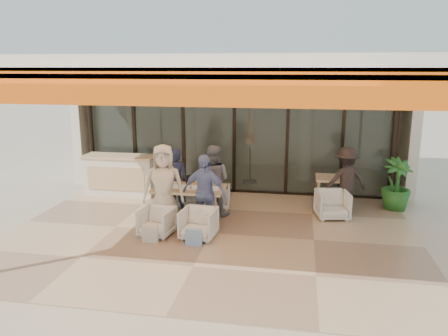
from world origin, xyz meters
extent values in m
plane|color=#C6B293|center=(0.00, 0.00, 0.00)|extent=(70.00, 70.00, 0.00)
cube|color=tan|center=(0.00, 0.00, 0.01)|extent=(8.00, 6.00, 0.01)
cube|color=silver|center=(0.00, 0.00, 3.30)|extent=(8.00, 6.00, 0.20)
cube|color=#F05A0C|center=(0.00, -2.94, 3.02)|extent=(8.00, 0.12, 0.45)
cube|color=orange|center=(0.00, -2.25, 3.14)|extent=(8.00, 1.50, 0.06)
cylinder|color=black|center=(-3.88, 2.88, 1.60)|extent=(0.12, 0.12, 3.20)
cylinder|color=black|center=(3.88, 2.88, 1.60)|extent=(0.12, 0.12, 3.20)
cube|color=#9EADA3|center=(0.00, 3.00, 1.60)|extent=(8.00, 0.03, 3.20)
cube|color=black|center=(0.00, 3.00, 0.04)|extent=(8.00, 0.10, 0.08)
cube|color=black|center=(0.00, 3.00, 3.16)|extent=(8.00, 0.10, 0.08)
cube|color=black|center=(-4.00, 3.00, 1.60)|extent=(0.08, 0.10, 3.20)
cube|color=black|center=(-2.70, 3.00, 1.60)|extent=(0.08, 0.10, 3.20)
cube|color=black|center=(-1.35, 3.00, 1.60)|extent=(0.08, 0.10, 3.20)
cube|color=black|center=(0.00, 3.00, 1.60)|extent=(0.08, 0.10, 3.20)
cube|color=black|center=(1.35, 3.00, 1.60)|extent=(0.08, 0.10, 3.20)
cube|color=black|center=(2.70, 3.00, 1.60)|extent=(0.08, 0.10, 3.20)
cube|color=black|center=(4.00, 3.00, 1.60)|extent=(0.08, 0.10, 3.20)
cube|color=silver|center=(0.00, 6.50, 1.70)|extent=(9.00, 0.25, 3.40)
cube|color=silver|center=(-4.40, 4.75, 1.70)|extent=(0.25, 3.50, 3.40)
cube|color=silver|center=(4.40, 4.75, 1.70)|extent=(0.25, 3.50, 3.40)
cube|color=silver|center=(0.00, 4.75, 3.40)|extent=(9.00, 3.50, 0.25)
cube|color=#E0C189|center=(0.00, 4.75, 0.01)|extent=(8.00, 3.50, 0.02)
cylinder|color=silver|center=(-1.60, 4.60, 1.50)|extent=(0.40, 0.40, 3.00)
cylinder|color=silver|center=(1.80, 4.60, 1.50)|extent=(0.40, 0.40, 3.00)
cylinder|color=black|center=(-1.20, 4.20, 3.00)|extent=(0.03, 0.03, 0.70)
cube|color=black|center=(-1.20, 4.20, 2.55)|extent=(0.30, 0.30, 0.40)
sphere|color=#FFBF72|center=(-1.20, 4.20, 2.55)|extent=(0.18, 0.18, 0.18)
cylinder|color=black|center=(2.30, 4.20, 3.00)|extent=(0.03, 0.03, 0.70)
cube|color=black|center=(2.30, 4.20, 2.55)|extent=(0.30, 0.30, 0.40)
sphere|color=#FFBF72|center=(2.30, 4.20, 2.55)|extent=(0.18, 0.18, 0.18)
cylinder|color=black|center=(0.30, 4.00, 0.05)|extent=(0.40, 0.40, 0.05)
cylinder|color=black|center=(0.30, 4.00, 1.05)|extent=(0.04, 0.04, 2.10)
cone|color=orange|center=(0.30, 4.00, 1.70)|extent=(0.32, 0.32, 1.10)
cube|color=silver|center=(-2.85, 2.30, 0.50)|extent=(1.80, 0.60, 1.00)
cube|color=#E0C189|center=(-2.85, 2.30, 1.01)|extent=(1.85, 0.65, 0.06)
cube|color=#E0C189|center=(-2.85, 1.99, 0.50)|extent=(1.50, 0.02, 0.60)
cube|color=#E0C189|center=(-0.62, 0.70, 0.72)|extent=(1.50, 0.90, 0.05)
cube|color=white|center=(-0.62, 0.70, 0.74)|extent=(1.30, 0.35, 0.01)
cylinder|color=#E0C189|center=(-1.24, 0.38, 0.35)|extent=(0.06, 0.06, 0.70)
cylinder|color=#E0C189|center=(0.00, 0.38, 0.35)|extent=(0.06, 0.06, 0.70)
cylinder|color=#E0C189|center=(-1.24, 1.02, 0.35)|extent=(0.06, 0.06, 0.70)
cylinder|color=#E0C189|center=(0.00, 1.02, 0.35)|extent=(0.06, 0.06, 0.70)
cylinder|color=white|center=(-1.07, 0.55, 0.81)|extent=(0.06, 0.06, 0.11)
cylinder|color=white|center=(-0.87, 0.90, 0.81)|extent=(0.06, 0.06, 0.11)
cylinder|color=white|center=(-0.57, 0.60, 0.81)|extent=(0.06, 0.06, 0.11)
cylinder|color=white|center=(-0.32, 0.88, 0.81)|extent=(0.06, 0.06, 0.11)
cylinder|color=white|center=(-0.12, 0.50, 0.81)|extent=(0.06, 0.06, 0.11)
cylinder|color=brown|center=(-1.17, 0.85, 0.83)|extent=(0.07, 0.07, 0.16)
cylinder|color=black|center=(-0.72, 0.98, 0.83)|extent=(0.09, 0.09, 0.17)
cylinder|color=black|center=(-0.72, 0.98, 0.93)|extent=(0.10, 0.10, 0.01)
cylinder|color=white|center=(-1.07, 0.40, 0.76)|extent=(0.22, 0.22, 0.01)
cylinder|color=white|center=(-0.17, 0.40, 0.76)|extent=(0.22, 0.22, 0.01)
cylinder|color=white|center=(-1.07, 1.02, 0.76)|extent=(0.22, 0.22, 0.01)
cylinder|color=white|center=(-0.17, 1.02, 0.76)|extent=(0.22, 0.22, 0.01)
imported|color=white|center=(-1.04, 1.65, 0.36)|extent=(0.76, 0.72, 0.71)
imported|color=white|center=(-0.20, 1.65, 0.30)|extent=(0.65, 0.61, 0.60)
imported|color=white|center=(-1.04, -0.25, 0.31)|extent=(0.68, 0.65, 0.62)
imported|color=white|center=(-0.20, -0.25, 0.33)|extent=(0.69, 0.66, 0.66)
imported|color=#192037|center=(-1.04, 1.15, 0.75)|extent=(0.56, 0.37, 1.49)
imported|color=slate|center=(-0.20, 1.15, 0.80)|extent=(0.81, 0.65, 1.59)
imported|color=beige|center=(-1.04, 0.25, 0.87)|extent=(0.93, 0.69, 1.74)
imported|color=#7485C1|center=(-0.20, 0.25, 0.78)|extent=(0.97, 0.56, 1.56)
cube|color=silver|center=(-1.04, -0.65, 0.17)|extent=(0.30, 0.10, 0.34)
cube|color=#99BFD8|center=(-0.20, -0.65, 0.17)|extent=(0.30, 0.10, 0.34)
cube|color=#E0C189|center=(2.42, 2.12, 0.72)|extent=(0.70, 0.70, 0.05)
cylinder|color=#E0C189|center=(2.14, 1.84, 0.35)|extent=(0.05, 0.05, 0.70)
cylinder|color=#E0C189|center=(2.70, 1.84, 0.35)|extent=(0.05, 0.05, 0.70)
cylinder|color=#E0C189|center=(2.14, 2.40, 0.35)|extent=(0.05, 0.05, 0.70)
cylinder|color=#E0C189|center=(2.70, 2.40, 0.35)|extent=(0.05, 0.05, 0.70)
imported|color=white|center=(2.42, 1.37, 0.35)|extent=(0.77, 0.74, 0.69)
imported|color=black|center=(2.71, 1.83, 0.76)|extent=(1.11, 0.84, 1.52)
imported|color=#1E5919|center=(3.88, 2.25, 0.61)|extent=(0.89, 0.89, 1.21)
camera|label=1|loc=(1.66, -7.97, 3.26)|focal=35.00mm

